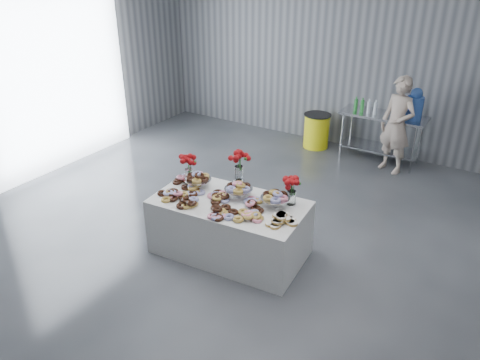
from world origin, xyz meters
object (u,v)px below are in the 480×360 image
object	(u,v)px
trash_barrel	(317,131)
water_jug	(415,105)
display_table	(230,227)
person	(397,125)
prep_table	(382,129)

from	to	relation	value
trash_barrel	water_jug	bearing A→B (deg)	0.00
display_table	person	world-z (taller)	person
display_table	water_jug	xyz separation A→B (m)	(1.23, 3.92, 0.77)
display_table	prep_table	size ratio (longest dim) A/B	1.27
prep_table	trash_barrel	size ratio (longest dim) A/B	2.22
water_jug	trash_barrel	size ratio (longest dim) A/B	0.82
person	prep_table	bearing A→B (deg)	157.54
display_table	trash_barrel	distance (m)	3.96
prep_table	person	xyz separation A→B (m)	(0.32, -0.30, 0.22)
prep_table	water_jug	bearing A→B (deg)	-0.00
display_table	person	xyz separation A→B (m)	(1.05, 3.62, 0.47)
water_jug	person	distance (m)	0.46
person	trash_barrel	size ratio (longest dim) A/B	2.50
prep_table	trash_barrel	distance (m)	1.29
prep_table	person	bearing A→B (deg)	-43.16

